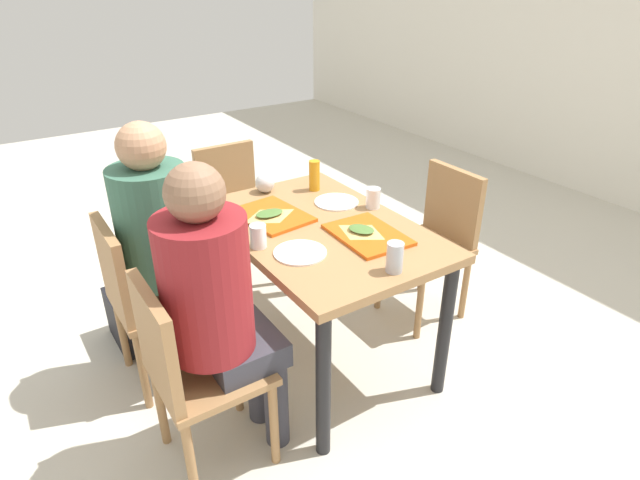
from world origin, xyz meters
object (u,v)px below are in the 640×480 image
(tray_red_far, at_px, (368,235))
(pizza_slice_b, at_px, (361,230))
(paper_plate_center, at_px, (336,202))
(plastic_cup_b, at_px, (258,236))
(chair_far_side, at_px, (437,233))
(handbag, at_px, (129,319))
(foil_bundle, at_px, (265,183))
(main_table, at_px, (320,245))
(person_in_red, at_px, (164,236))
(soda_can, at_px, (395,257))
(chair_near_right, at_px, (187,366))
(person_in_brown_jacket, at_px, (217,298))
(pizza_slice_a, at_px, (269,214))
(condiment_bottle, at_px, (314,176))
(tray_red_near, at_px, (272,215))
(plastic_cup_a, at_px, (373,198))
(chair_near_left, at_px, (141,293))
(paper_plate_near_edge, at_px, (300,253))
(chair_left_end, at_px, (234,205))

(tray_red_far, distance_m, pizza_slice_b, 0.03)
(paper_plate_center, height_order, plastic_cup_b, plastic_cup_b)
(chair_far_side, bearing_deg, tray_red_far, -72.72)
(tray_red_far, height_order, handbag, tray_red_far)
(tray_red_far, relative_size, foil_bundle, 3.60)
(main_table, relative_size, person_in_red, 0.93)
(chair_far_side, bearing_deg, foil_bundle, -122.06)
(chair_far_side, distance_m, handbag, 1.72)
(paper_plate_center, bearing_deg, plastic_cup_b, -69.34)
(main_table, height_order, soda_can, soda_can)
(tray_red_far, height_order, pizza_slice_b, pizza_slice_b)
(chair_near_right, bearing_deg, handbag, -179.02)
(person_in_brown_jacket, height_order, pizza_slice_a, person_in_brown_jacket)
(person_in_brown_jacket, distance_m, condiment_bottle, 1.08)
(tray_red_far, bearing_deg, tray_red_near, -148.38)
(soda_can, bearing_deg, main_table, -177.77)
(person_in_red, bearing_deg, condiment_bottle, 95.92)
(chair_far_side, bearing_deg, tray_red_near, -102.68)
(plastic_cup_a, bearing_deg, soda_can, -30.51)
(handbag, bearing_deg, chair_near_left, 2.61)
(main_table, height_order, tray_red_far, tray_red_far)
(chair_near_right, height_order, paper_plate_center, chair_near_right)
(paper_plate_near_edge, height_order, pizza_slice_a, pizza_slice_a)
(chair_near_right, distance_m, handbag, 1.00)
(paper_plate_near_edge, bearing_deg, chair_left_end, 169.47)
(main_table, relative_size, foil_bundle, 11.62)
(tray_red_near, xyz_separation_m, paper_plate_center, (0.03, 0.35, -0.00))
(handbag, bearing_deg, plastic_cup_b, 34.36)
(paper_plate_center, relative_size, plastic_cup_b, 2.20)
(main_table, xyz_separation_m, chair_far_side, (0.00, 0.77, -0.15))
(pizza_slice_a, bearing_deg, paper_plate_center, 88.25)
(chair_near_left, relative_size, plastic_cup_b, 8.43)
(chair_near_left, xyz_separation_m, tray_red_near, (0.09, 0.63, 0.26))
(plastic_cup_a, bearing_deg, tray_red_far, -42.35)
(pizza_slice_a, xyz_separation_m, plastic_cup_b, (0.21, -0.17, 0.03))
(chair_left_end, relative_size, soda_can, 6.91)
(chair_far_side, bearing_deg, person_in_brown_jacket, -78.27)
(tray_red_near, bearing_deg, foil_bundle, 158.31)
(pizza_slice_a, distance_m, handbag, 1.00)
(chair_far_side, height_order, chair_left_end, same)
(chair_far_side, relative_size, person_in_brown_jacket, 0.67)
(tray_red_near, relative_size, paper_plate_center, 1.64)
(person_in_red, xyz_separation_m, plastic_cup_a, (0.26, 0.96, 0.05))
(main_table, bearing_deg, pizza_slice_a, -139.35)
(chair_near_left, bearing_deg, condiment_bottle, 95.08)
(chair_far_side, relative_size, pizza_slice_b, 4.11)
(pizza_slice_b, bearing_deg, chair_far_side, 105.12)
(tray_red_far, relative_size, condiment_bottle, 2.25)
(tray_red_near, distance_m, paper_plate_near_edge, 0.39)
(pizza_slice_b, bearing_deg, condiment_bottle, 168.39)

